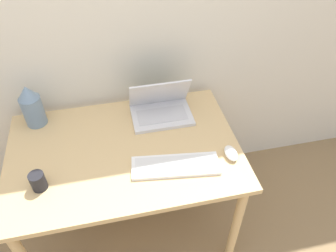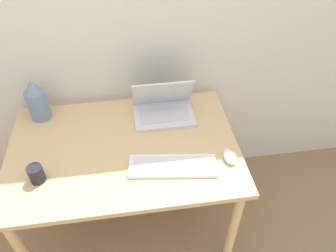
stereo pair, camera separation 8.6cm
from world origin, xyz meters
name	(u,v)px [view 1 (the left image)]	position (x,y,z in m)	size (l,w,h in m)	color
wall_back	(104,15)	(0.00, 0.86, 1.25)	(6.00, 0.05, 2.50)	silver
desk	(125,160)	(0.00, 0.40, 0.64)	(1.20, 0.79, 0.73)	tan
laptop	(161,108)	(0.24, 0.63, 0.78)	(0.34, 0.24, 0.23)	silver
keyboard	(175,166)	(0.23, 0.22, 0.74)	(0.44, 0.20, 0.02)	white
mouse	(231,153)	(0.53, 0.23, 0.75)	(0.06, 0.11, 0.04)	white
vase	(32,106)	(-0.45, 0.70, 0.85)	(0.11, 0.11, 0.25)	slate
mug	(38,181)	(-0.41, 0.24, 0.77)	(0.07, 0.07, 0.09)	black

